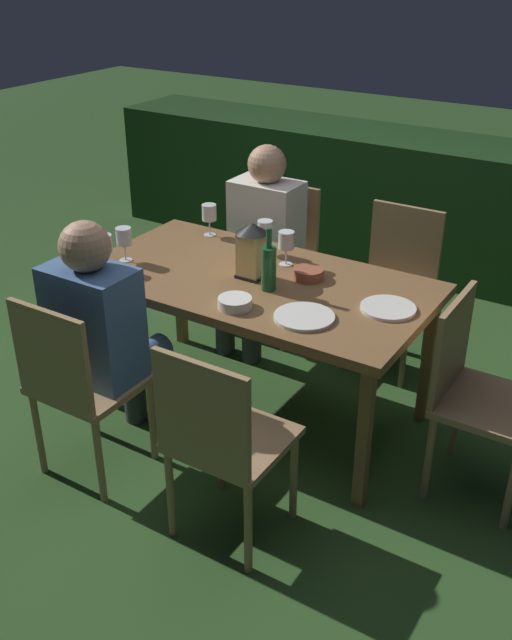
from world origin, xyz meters
TOP-DOWN VIEW (x-y plane):
  - ground_plane at (0.00, 0.00)m, footprint 16.00×16.00m
  - dining_table at (0.00, 0.00)m, footprint 1.62×0.87m
  - chair_side_left_a at (-0.37, -0.82)m, footprint 0.42×0.40m
  - person_in_blue at (-0.37, -0.63)m, footprint 0.38×0.47m
  - chair_head_far at (1.06, 0.00)m, footprint 0.40×0.42m
  - chair_side_right_a at (-0.37, 0.82)m, footprint 0.42×0.40m
  - person_in_cream at (-0.37, 0.63)m, footprint 0.38×0.47m
  - chair_side_right_b at (0.37, 0.82)m, footprint 0.42×0.40m
  - chair_side_left_b at (0.37, -0.82)m, footprint 0.42×0.40m
  - lantern_centerpiece at (-0.03, 0.01)m, footprint 0.15×0.15m
  - green_bottle_on_table at (0.11, -0.07)m, footprint 0.07×0.07m
  - wine_glass_a at (-0.50, 0.34)m, footprint 0.08×0.08m
  - wine_glass_b at (-0.67, -0.28)m, footprint 0.08×0.08m
  - wine_glass_c at (-0.65, -0.16)m, footprint 0.08×0.08m
  - wine_glass_d at (0.04, 0.21)m, footprint 0.08×0.08m
  - wine_glass_e at (-0.13, 0.29)m, footprint 0.08×0.08m
  - plate_a at (0.65, 0.03)m, footprint 0.24×0.24m
  - plate_b at (0.38, -0.23)m, footprint 0.26×0.26m
  - bowl_olives at (0.21, 0.13)m, footprint 0.14×0.14m
  - bowl_bread at (0.08, -0.30)m, footprint 0.15×0.15m
  - hedge_backdrop at (0.00, 2.19)m, footprint 4.84×0.66m

SIDE VIEW (x-z plane):
  - ground_plane at x=0.00m, z-range 0.00..0.00m
  - hedge_backdrop at x=0.00m, z-range 0.00..0.92m
  - chair_side_left_a at x=-0.37m, z-range 0.05..0.92m
  - chair_head_far at x=1.06m, z-range 0.05..0.92m
  - chair_side_right_a at x=-0.37m, z-range 0.05..0.92m
  - chair_side_right_b at x=0.37m, z-range 0.05..0.92m
  - chair_side_left_b at x=0.37m, z-range 0.05..0.92m
  - person_in_blue at x=-0.37m, z-range 0.06..1.21m
  - person_in_cream at x=-0.37m, z-range 0.06..1.21m
  - dining_table at x=0.00m, z-range 0.31..1.03m
  - plate_a at x=0.65m, z-range 0.73..0.74m
  - plate_b at x=0.38m, z-range 0.73..0.74m
  - bowl_bread at x=0.08m, z-range 0.73..0.77m
  - bowl_olives at x=0.21m, z-range 0.73..0.78m
  - green_bottle_on_table at x=0.11m, z-range 0.69..0.98m
  - wine_glass_a at x=-0.50m, z-range 0.76..0.93m
  - wine_glass_b at x=-0.67m, z-range 0.76..0.93m
  - wine_glass_c at x=-0.65m, z-range 0.76..0.93m
  - wine_glass_d at x=0.04m, z-range 0.76..0.93m
  - wine_glass_e at x=-0.13m, z-range 0.76..0.93m
  - lantern_centerpiece at x=-0.03m, z-range 0.74..1.01m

